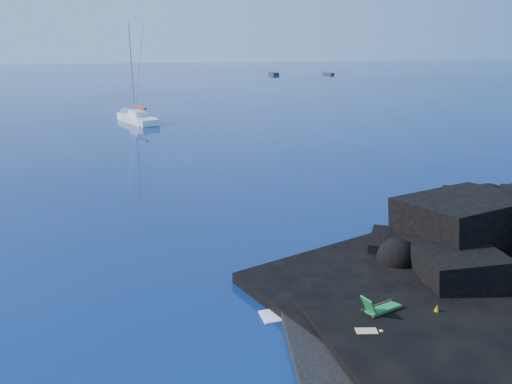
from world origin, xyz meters
TOP-DOWN VIEW (x-y plane):
  - ground at (0.00, 0.00)m, footprint 400.00×400.00m
  - beach at (4.50, 0.50)m, footprint 9.08×6.86m
  - surf_foam at (5.00, 5.00)m, footprint 10.00×8.00m
  - sailboat at (-6.01, 49.52)m, footprint 6.58×11.09m
  - deck_chair at (3.89, 1.41)m, footprint 1.67×1.14m
  - towel at (2.78, 0.25)m, footprint 2.18×1.31m
  - sunbather at (2.78, 0.25)m, footprint 2.00×0.82m
  - marker_cone at (5.73, 0.92)m, footprint 0.42×0.42m
  - distant_boat_a at (29.01, 124.56)m, footprint 1.86×5.23m
  - distant_boat_b at (44.24, 122.67)m, footprint 2.24×4.17m

SIDE VIEW (x-z plane):
  - ground at x=0.00m, z-range 0.00..0.00m
  - beach at x=4.50m, z-range -0.35..0.35m
  - surf_foam at x=5.00m, z-range -0.03..0.03m
  - sailboat at x=-6.01m, z-range -5.81..5.81m
  - distant_boat_a at x=29.01m, z-range -0.34..0.34m
  - distant_boat_b at x=44.24m, z-range -0.27..0.27m
  - towel at x=2.78m, z-range 0.35..0.40m
  - sunbather at x=2.78m, z-range 0.40..0.67m
  - marker_cone at x=5.73m, z-range 0.35..0.88m
  - deck_chair at x=3.89m, z-range 0.35..1.40m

